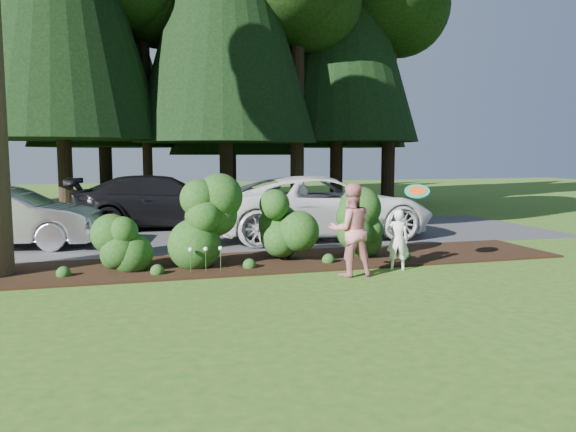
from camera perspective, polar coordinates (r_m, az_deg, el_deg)
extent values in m
plane|color=#2B5919|center=(9.17, -4.46, -8.91)|extent=(80.00, 80.00, 0.00)
cube|color=black|center=(12.29, -7.45, -4.92)|extent=(16.00, 2.50, 0.05)
cube|color=#38383A|center=(16.45, -9.61, -2.14)|extent=(22.00, 6.00, 0.03)
sphere|color=#1A3B12|center=(12.01, -16.95, -2.32)|extent=(1.08, 1.08, 1.08)
cylinder|color=black|center=(12.10, -16.87, -4.71)|extent=(0.08, 0.08, 0.30)
sphere|color=#1A3B12|center=(11.87, -8.30, -0.87)|extent=(1.35, 1.35, 1.35)
cylinder|color=black|center=(11.99, -8.24, -4.60)|extent=(0.08, 0.08, 0.30)
sphere|color=#1A3B12|center=(12.53, -0.28, -0.94)|extent=(1.26, 1.26, 1.26)
cylinder|color=black|center=(12.64, -0.28, -3.98)|extent=(0.08, 0.08, 0.30)
sphere|color=#1A3B12|center=(12.96, 7.65, -1.25)|extent=(1.17, 1.17, 1.17)
cylinder|color=black|center=(13.04, 7.61, -3.71)|extent=(0.08, 0.08, 0.30)
cylinder|color=#1A3B12|center=(11.35, -9.85, -4.74)|extent=(0.01, 0.01, 0.50)
sphere|color=white|center=(11.30, -9.88, -3.39)|extent=(0.09, 0.09, 0.09)
cylinder|color=#1A3B12|center=(11.38, -8.35, -4.68)|extent=(0.01, 0.01, 0.50)
sphere|color=white|center=(11.33, -8.37, -3.34)|extent=(0.09, 0.09, 0.09)
cylinder|color=#1A3B12|center=(11.42, -6.85, -4.62)|extent=(0.01, 0.01, 0.50)
sphere|color=white|center=(11.37, -6.87, -3.28)|extent=(0.09, 0.09, 0.09)
cylinder|color=black|center=(23.96, -21.67, 12.68)|extent=(0.50, 0.50, 10.50)
cone|color=black|center=(24.50, -21.97, 19.66)|extent=(6.60, 6.60, 11.25)
cylinder|color=black|center=(22.28, -14.13, 11.18)|extent=(0.50, 0.50, 8.75)
cylinder|color=black|center=(23.70, -6.80, 14.00)|extent=(0.50, 0.50, 11.20)
cylinder|color=black|center=(25.21, -0.24, 11.58)|extent=(0.50, 0.50, 9.45)
cylinder|color=black|center=(24.67, 6.48, 13.29)|extent=(0.50, 0.50, 10.85)
cone|color=black|center=(25.24, 6.57, 20.29)|extent=(6.82, 6.82, 11.62)
cylinder|color=black|center=(27.44, 9.78, 11.42)|extent=(0.50, 0.50, 9.80)
cylinder|color=black|center=(26.85, -17.75, 12.09)|extent=(0.50, 0.50, 10.50)
cone|color=black|center=(27.33, -17.97, 18.35)|extent=(6.60, 6.60, 11.25)
cylinder|color=black|center=(28.39, -5.19, 13.44)|extent=(0.50, 0.50, 11.90)
cone|color=black|center=(29.02, -5.27, 20.12)|extent=(7.48, 7.48, 12.75)
cylinder|color=black|center=(29.16, 4.91, 11.52)|extent=(0.50, 0.50, 10.15)
cone|color=black|center=(29.57, 4.97, 17.13)|extent=(6.38, 6.38, 10.88)
imported|color=silver|center=(15.94, -26.89, -0.11)|extent=(4.97, 2.47, 1.56)
imported|color=white|center=(16.03, 3.48, 0.94)|extent=(6.35, 2.95, 1.76)
imported|color=black|center=(18.57, -12.52, 1.43)|extent=(5.88, 2.49, 1.69)
imported|color=white|center=(11.89, 11.07, -2.37)|extent=(0.54, 0.45, 1.27)
imported|color=red|center=(11.11, 6.37, -1.43)|extent=(0.91, 0.72, 1.83)
cylinder|color=#1B947F|center=(11.85, 12.98, 2.47)|extent=(0.55, 0.47, 0.35)
cylinder|color=#E35713|center=(11.85, 12.98, 2.54)|extent=(0.39, 0.33, 0.25)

